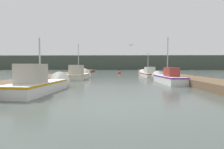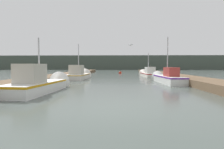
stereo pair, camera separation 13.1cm
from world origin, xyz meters
TOP-DOWN VIEW (x-y plane):
  - ground_plane at (0.00, 0.00)m, footprint 200.00×200.00m
  - dock_left at (-6.39, 16.00)m, footprint 2.43×40.00m
  - dock_right at (6.39, 16.00)m, footprint 2.43×40.00m
  - distant_shore_ridge at (0.00, 64.16)m, footprint 120.00×16.00m
  - fishing_boat_0 at (-4.21, 3.93)m, footprint 2.00×5.29m
  - fishing_boat_1 at (4.38, 9.45)m, footprint 1.59×5.71m
  - fishing_boat_2 at (-4.14, 13.71)m, footprint 1.93×5.57m
  - fishing_boat_3 at (4.27, 18.34)m, footprint 1.80×6.00m
  - mooring_piling_0 at (-5.39, 23.01)m, footprint 0.28×0.28m
  - mooring_piling_1 at (5.23, 10.37)m, footprint 0.28×0.28m
  - channel_buoy at (0.63, 26.41)m, footprint 0.52×0.52m
  - seagull_lead at (1.40, 11.55)m, footprint 0.50×0.44m

SIDE VIEW (x-z plane):
  - ground_plane at x=0.00m, z-range 0.00..0.00m
  - channel_buoy at x=0.63m, z-range -0.36..0.66m
  - dock_left at x=-6.39m, z-range 0.00..0.51m
  - dock_right at x=6.39m, z-range 0.00..0.51m
  - fishing_boat_3 at x=4.27m, z-range -1.46..2.21m
  - fishing_boat_1 at x=4.38m, z-range -1.69..2.53m
  - fishing_boat_2 at x=-4.14m, z-range -1.76..2.63m
  - fishing_boat_0 at x=-4.21m, z-range -1.28..2.20m
  - mooring_piling_1 at x=5.23m, z-range 0.01..1.01m
  - mooring_piling_0 at x=-5.39m, z-range 0.01..1.05m
  - distant_shore_ridge at x=0.00m, z-range 0.00..5.10m
  - seagull_lead at x=1.40m, z-range 3.45..3.57m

